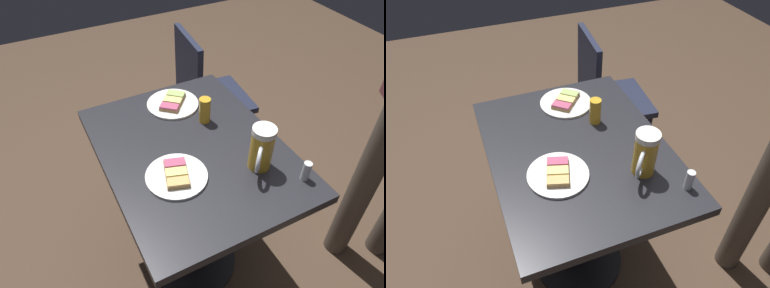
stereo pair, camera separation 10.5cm
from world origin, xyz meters
TOP-DOWN VIEW (x-y plane):
  - ground_plane at (0.00, 0.00)m, footprint 6.00×6.00m
  - cafe_table at (0.00, 0.00)m, footprint 0.84×0.65m
  - plate_near at (-0.28, 0.05)m, footprint 0.22×0.22m
  - plate_far at (0.11, -0.11)m, footprint 0.21×0.21m
  - beer_mug at (0.19, 0.16)m, footprint 0.12×0.11m
  - beer_glass_small at (-0.12, 0.12)m, footprint 0.05×0.05m
  - salt_shaker at (0.31, 0.27)m, footprint 0.03×0.03m
  - cafe_chair at (-0.65, 0.42)m, footprint 0.42×0.42m

SIDE VIEW (x-z plane):
  - ground_plane at x=0.00m, z-range 0.00..0.00m
  - cafe_chair at x=-0.65m, z-range 0.07..0.94m
  - cafe_table at x=0.00m, z-range 0.21..0.99m
  - plate_far at x=0.11m, z-range 0.77..0.80m
  - plate_near at x=-0.28m, z-range 0.77..0.80m
  - salt_shaker at x=0.31m, z-range 0.78..0.85m
  - beer_glass_small at x=-0.12m, z-range 0.78..0.88m
  - beer_mug at x=0.19m, z-range 0.78..0.94m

